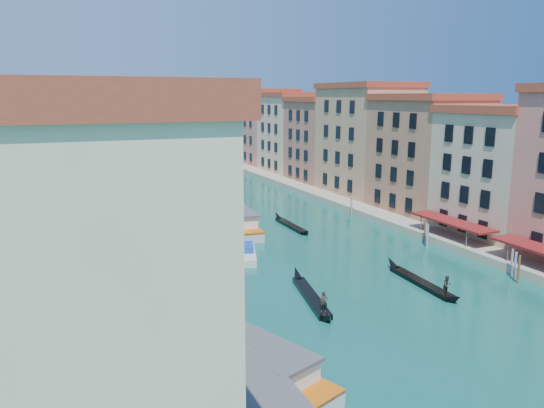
% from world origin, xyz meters
% --- Properties ---
extents(left_bank_palazzos, '(12.80, 128.40, 21.00)m').
position_xyz_m(left_bank_palazzos, '(-26.00, 64.68, 9.71)').
color(left_bank_palazzos, beige).
rests_on(left_bank_palazzos, ground).
extents(right_bank_palazzos, '(12.80, 128.40, 21.00)m').
position_xyz_m(right_bank_palazzos, '(30.00, 65.00, 9.75)').
color(right_bank_palazzos, brown).
rests_on(right_bank_palazzos, ground).
extents(quay, '(4.00, 140.00, 1.00)m').
position_xyz_m(quay, '(22.00, 65.00, 0.50)').
color(quay, '#AA9E89').
rests_on(quay, ground).
extents(mooring_poles_right, '(1.44, 54.24, 3.20)m').
position_xyz_m(mooring_poles_right, '(19.10, 28.80, 1.30)').
color(mooring_poles_right, brown).
rests_on(mooring_poles_right, ground).
extents(vaporetto_near, '(10.34, 18.40, 2.70)m').
position_xyz_m(vaporetto_near, '(-14.00, 20.68, 1.21)').
color(vaporetto_near, silver).
rests_on(vaporetto_near, ground).
extents(vaporetto_far, '(7.04, 21.67, 3.17)m').
position_xyz_m(vaporetto_far, '(-0.55, 60.01, 1.43)').
color(vaporetto_far, beige).
rests_on(vaporetto_far, ground).
extents(gondola_fore, '(3.65, 12.88, 2.59)m').
position_xyz_m(gondola_fore, '(-2.80, 29.32, 0.44)').
color(gondola_fore, black).
rests_on(gondola_fore, ground).
extents(gondola_right, '(1.74, 12.61, 2.51)m').
position_xyz_m(gondola_right, '(9.13, 28.20, 0.48)').
color(gondola_right, black).
rests_on(gondola_right, ground).
extents(gondola_far, '(1.30, 12.13, 1.72)m').
position_xyz_m(gondola_far, '(7.31, 55.46, 0.35)').
color(gondola_far, black).
rests_on(gondola_far, ground).
extents(motorboat_mid, '(4.50, 7.69, 1.52)m').
position_xyz_m(motorboat_mid, '(-3.93, 43.87, 0.59)').
color(motorboat_mid, silver).
rests_on(motorboat_mid, ground).
extents(motorboat_far, '(3.60, 7.17, 1.42)m').
position_xyz_m(motorboat_far, '(0.22, 86.21, 0.55)').
color(motorboat_far, silver).
rests_on(motorboat_far, ground).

